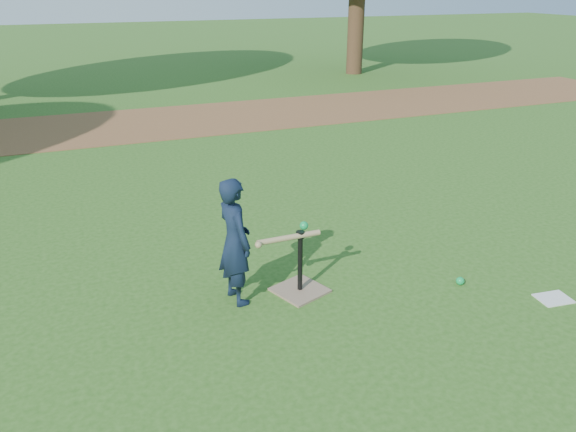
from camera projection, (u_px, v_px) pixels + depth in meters
name	position (u px, v px, depth m)	size (l,w,h in m)	color
ground	(342.00, 289.00, 5.32)	(80.00, 80.00, 0.00)	#285116
dirt_strip	(180.00, 120.00, 11.74)	(24.00, 3.00, 0.01)	brown
child	(235.00, 241.00, 4.92)	(0.43, 0.28, 1.17)	black
wiffle_ball_ground	(460.00, 281.00, 5.37)	(0.08, 0.08, 0.08)	#0D9545
clipboard	(554.00, 299.00, 5.14)	(0.30, 0.23, 0.01)	silver
batting_tee	(300.00, 281.00, 5.23)	(0.55, 0.55, 0.61)	#856B54
swing_action	(289.00, 236.00, 5.00)	(0.63, 0.20, 0.12)	tan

